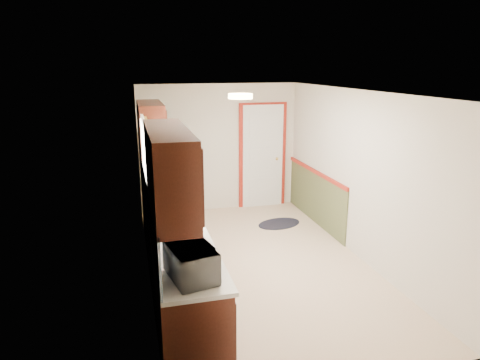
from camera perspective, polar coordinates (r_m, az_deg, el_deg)
room_shell at (r=5.77m, az=2.43°, el=-0.27°), size 3.20×5.20×2.52m
kitchen_run at (r=5.39m, az=-9.39°, el=-5.96°), size 0.63×4.00×2.20m
back_wall_trim at (r=8.19m, az=4.49°, el=2.08°), size 1.12×2.30×2.08m
ceiling_fixture at (r=5.30m, az=0.06°, el=11.11°), size 0.30×0.30×0.06m
microwave at (r=3.76m, az=-6.49°, el=-10.43°), size 0.39×0.57×0.36m
refrigerator at (r=7.45m, az=-9.41°, el=0.34°), size 0.73×0.73×1.71m
rug at (r=7.65m, az=5.24°, el=-5.81°), size 0.90×0.70×0.01m
cooktop at (r=6.96m, az=-10.46°, el=0.05°), size 0.48×0.57×0.02m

